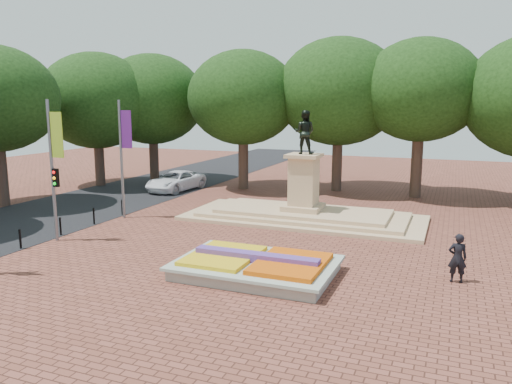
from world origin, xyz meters
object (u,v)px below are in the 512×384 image
flower_bed (257,266)px  monument (303,205)px  pedestrian (457,258)px  van (176,181)px

flower_bed → monument: monument is taller
pedestrian → flower_bed: bearing=4.7°
flower_bed → pedestrian: size_ratio=3.27×
flower_bed → pedestrian: (7.45, 2.12, 0.59)m
monument → pedestrian: 11.58m
monument → pedestrian: size_ratio=7.27×
van → pedestrian: size_ratio=2.85×
monument → van: (-12.17, 5.84, -0.12)m
van → monument: bearing=-19.8°
flower_bed → van: bearing=129.8°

